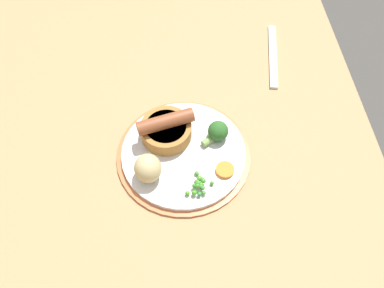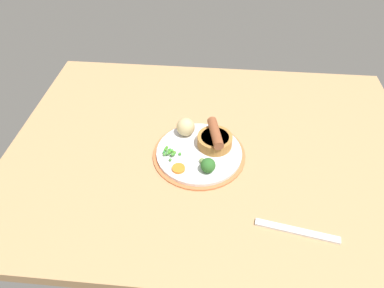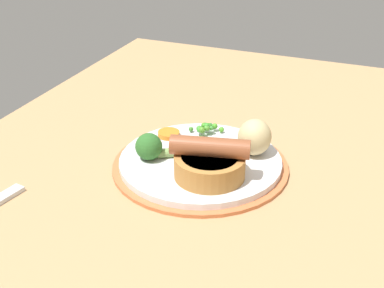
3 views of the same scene
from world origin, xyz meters
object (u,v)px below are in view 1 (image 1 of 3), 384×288
sausage_pudding (166,129)px  broccoli_floret_far (217,132)px  pea_pile (199,185)px  carrot_slice_0 (225,170)px  potato_chunk_0 (148,168)px  dinner_plate (184,154)px  fork (273,56)px

sausage_pudding → broccoli_floret_far: (-1.34, -9.19, -0.33)cm
sausage_pudding → pea_pile: bearing=-80.2°
sausage_pudding → carrot_slice_0: 13.00cm
sausage_pudding → potato_chunk_0: sausage_pudding is taller
broccoli_floret_far → potato_chunk_0: size_ratio=1.01×
carrot_slice_0 → dinner_plate: bearing=56.1°
fork → potato_chunk_0: bearing=144.4°
pea_pile → carrot_slice_0: bearing=-60.8°
dinner_plate → broccoli_floret_far: (2.57, -6.41, 2.62)cm
carrot_slice_0 → sausage_pudding: bearing=48.5°
sausage_pudding → fork: size_ratio=0.58×
pea_pile → potato_chunk_0: 9.08cm
broccoli_floret_far → fork: broccoli_floret_far is taller
pea_pile → potato_chunk_0: potato_chunk_0 is taller
dinner_plate → potato_chunk_0: potato_chunk_0 is taller
dinner_plate → pea_pile: (-7.35, -1.97, 1.85)cm
pea_pile → fork: 35.83cm
dinner_plate → sausage_pudding: 5.64cm
carrot_slice_0 → pea_pile: bearing=119.2°
potato_chunk_0 → dinner_plate: bearing=-56.7°
dinner_plate → sausage_pudding: bearing=35.4°
pea_pile → carrot_slice_0: size_ratio=1.57×
broccoli_floret_far → potato_chunk_0: (-6.77, 12.81, 0.76)cm
dinner_plate → sausage_pudding: sausage_pudding is taller
dinner_plate → carrot_slice_0: (-4.62, -6.86, 1.19)cm
pea_pile → potato_chunk_0: bearing=69.3°
dinner_plate → broccoli_floret_far: 7.39cm
pea_pile → broccoli_floret_far: size_ratio=0.99×
dinner_plate → sausage_pudding: (3.91, 2.78, 2.95)cm
broccoli_floret_far → potato_chunk_0: potato_chunk_0 is taller
fork → carrot_slice_0: bearing=162.5°
fork → sausage_pudding: bearing=138.3°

